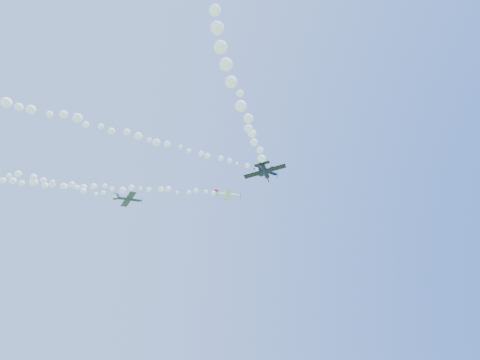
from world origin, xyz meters
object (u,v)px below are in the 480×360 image
object	(u,v)px
plane_navy	(267,171)
plane_grey	(128,199)
plane_white	(228,195)
plane_black	(265,171)

from	to	relation	value
plane_navy	plane_grey	distance (m)	34.16
plane_white	plane_navy	xyz separation A→B (m)	(4.31, -17.58, -0.40)
plane_grey	plane_white	bearing A→B (deg)	2.66
plane_grey	plane_navy	bearing A→B (deg)	-30.37
plane_white	plane_grey	distance (m)	29.31
plane_white	plane_navy	bearing A→B (deg)	-65.17
plane_white	plane_navy	distance (m)	18.11
plane_navy	plane_grey	size ratio (longest dim) A/B	0.98
plane_grey	plane_black	xyz separation A→B (m)	(20.85, -32.80, -5.00)
plane_navy	plane_white	bearing A→B (deg)	94.68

